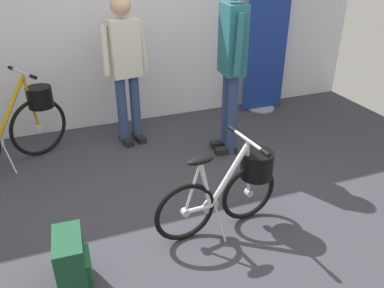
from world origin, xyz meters
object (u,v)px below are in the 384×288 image
visitor_near_wall (232,56)px  backpack_on_floor (72,262)px  floor_banner_stand (266,51)px  display_bike_left (14,124)px  folding_bike_foreground (233,185)px  visitor_browsing (125,64)px

visitor_near_wall → backpack_on_floor: bearing=-142.3°
floor_banner_stand → display_bike_left: size_ratio=1.46×
backpack_on_floor → visitor_near_wall: bearing=37.7°
floor_banner_stand → backpack_on_floor: floor_banner_stand is taller
floor_banner_stand → folding_bike_foreground: bearing=-125.3°
folding_bike_foreground → backpack_on_floor: (-1.27, -0.22, -0.17)m
visitor_near_wall → backpack_on_floor: size_ratio=4.49×
floor_banner_stand → visitor_near_wall: bearing=-136.0°
floor_banner_stand → backpack_on_floor: 3.66m
display_bike_left → floor_banner_stand: bearing=7.6°
display_bike_left → backpack_on_floor: bearing=-79.3°
floor_banner_stand → visitor_browsing: floor_banner_stand is taller
floor_banner_stand → folding_bike_foreground: floor_banner_stand is taller
display_bike_left → visitor_near_wall: visitor_near_wall is taller
display_bike_left → visitor_browsing: 1.29m
floor_banner_stand → backpack_on_floor: (-2.76, -2.32, -0.61)m
floor_banner_stand → folding_bike_foreground: (-1.49, -2.11, -0.44)m
visitor_near_wall → backpack_on_floor: visitor_near_wall is taller
visitor_near_wall → visitor_browsing: bearing=147.5°
display_bike_left → backpack_on_floor: (0.36, -1.91, -0.24)m
visitor_browsing → folding_bike_foreground: bearing=-76.3°
visitor_browsing → backpack_on_floor: (-0.84, -2.00, -0.72)m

